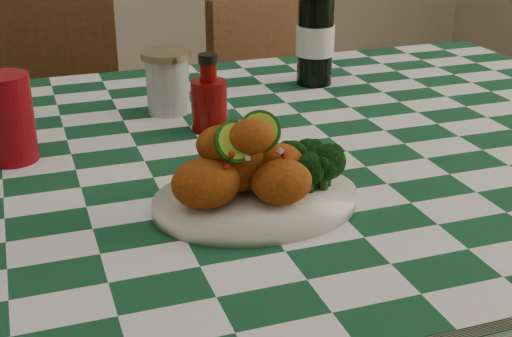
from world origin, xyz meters
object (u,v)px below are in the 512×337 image
object	(u,v)px
ketchup_bottle	(209,93)
beer_bottle	(316,22)
plate	(256,201)
fried_chicken_pile	(249,158)
mason_jar	(168,82)
wooden_chair_left	(39,187)
red_tumbler	(8,118)
wooden_chair_right	(304,153)

from	to	relation	value
ketchup_bottle	beer_bottle	xyz separation A→B (m)	(0.28, 0.20, 0.06)
plate	beer_bottle	distance (m)	0.59
plate	fried_chicken_pile	xyz separation A→B (m)	(-0.01, 0.00, 0.06)
mason_jar	wooden_chair_left	distance (m)	0.65
fried_chicken_pile	ketchup_bottle	bearing A→B (deg)	83.90
plate	mason_jar	world-z (taller)	mason_jar
beer_bottle	wooden_chair_left	xyz separation A→B (m)	(-0.56, 0.39, -0.45)
red_tumbler	wooden_chair_left	world-z (taller)	wooden_chair_left
ketchup_bottle	wooden_chair_left	distance (m)	0.76
red_tumbler	beer_bottle	size ratio (longest dim) A/B	0.53
ketchup_bottle	beer_bottle	bearing A→B (deg)	35.35
plate	wooden_chair_right	bearing A→B (deg)	63.38
ketchup_bottle	beer_bottle	distance (m)	0.34
plate	ketchup_bottle	bearing A→B (deg)	85.76
wooden_chair_right	plate	bearing A→B (deg)	-136.05
plate	red_tumbler	bearing A→B (deg)	137.32
mason_jar	wooden_chair_left	xyz separation A→B (m)	(-0.24, 0.47, -0.38)
ketchup_bottle	fried_chicken_pile	bearing A→B (deg)	-96.10
wooden_chair_left	wooden_chair_right	distance (m)	0.74
fried_chicken_pile	ketchup_bottle	world-z (taller)	ketchup_bottle
mason_jar	plate	bearing A→B (deg)	-87.00
plate	ketchup_bottle	distance (m)	0.31
red_tumbler	wooden_chair_left	size ratio (longest dim) A/B	0.14
wooden_chair_right	mason_jar	bearing A→B (deg)	-152.41
fried_chicken_pile	mason_jar	distance (m)	0.42
plate	mason_jar	bearing A→B (deg)	93.00
red_tumbler	ketchup_bottle	world-z (taller)	red_tumbler
plate	ketchup_bottle	world-z (taller)	ketchup_bottle
mason_jar	beer_bottle	xyz separation A→B (m)	(0.32, 0.08, 0.07)
plate	mason_jar	distance (m)	0.42
beer_bottle	wooden_chair_right	xyz separation A→B (m)	(0.18, 0.46, -0.48)
mason_jar	wooden_chair_right	world-z (taller)	mason_jar
mason_jar	beer_bottle	distance (m)	0.34
red_tumbler	beer_bottle	world-z (taller)	beer_bottle
mason_jar	fried_chicken_pile	bearing A→B (deg)	-88.35
fried_chicken_pile	beer_bottle	bearing A→B (deg)	58.27
fried_chicken_pile	wooden_chair_right	xyz separation A→B (m)	(0.49, 0.96, -0.42)
wooden_chair_left	mason_jar	bearing A→B (deg)	-54.48
red_tumbler	beer_bottle	distance (m)	0.64
plate	ketchup_bottle	size ratio (longest dim) A/B	2.09
plate	wooden_chair_left	distance (m)	0.98
wooden_chair_left	plate	bearing A→B (deg)	-64.94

